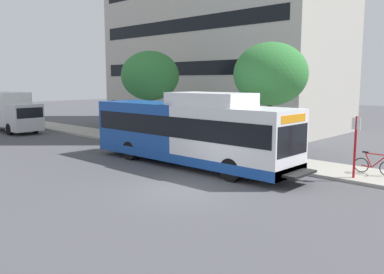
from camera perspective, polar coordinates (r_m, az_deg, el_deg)
ground_plane at (r=21.89m, az=-16.53°, el=-3.40°), size 120.00×120.00×0.00m
sidewalk_curb at (r=24.64m, az=0.08°, el=-1.65°), size 3.00×56.00×0.14m
transit_bus at (r=19.84m, az=-0.43°, el=0.77°), size 2.58×12.25×3.65m
bus_stop_sign_pole at (r=18.06m, az=22.20°, el=-0.72°), size 0.10×0.36×2.60m
bicycle_parked at (r=19.26m, az=24.48°, el=-3.62°), size 0.52×1.76×1.02m
street_tree_near_stop at (r=21.87m, az=11.10°, el=8.75°), size 3.92×3.92×6.08m
street_tree_mid_block at (r=28.23m, az=-5.96°, el=8.63°), size 4.01×4.01×6.11m
box_truck_background at (r=36.55m, az=-24.44°, el=3.44°), size 2.32×7.01×3.25m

